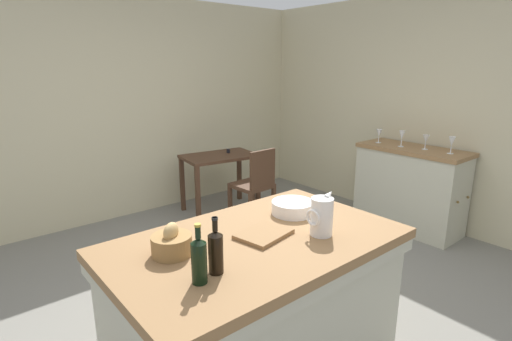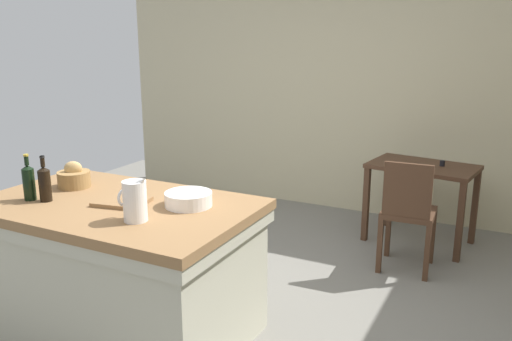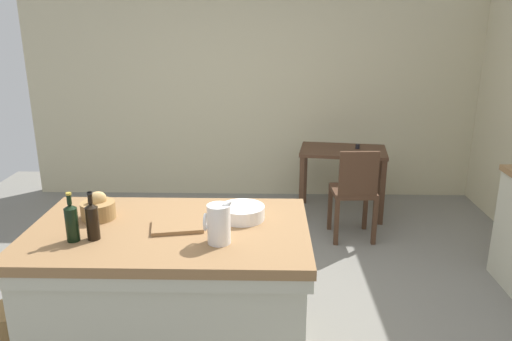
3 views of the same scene
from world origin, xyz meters
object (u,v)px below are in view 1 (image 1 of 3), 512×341
object	(u,v)px
side_cabinet	(409,188)
writing_desk	(220,164)
wine_glass_right	(379,134)
wine_glass_left	(426,139)
wooden_chair	(255,184)
bread_basket	(172,243)
wine_bottle_amber	(199,259)
pitcher	(322,216)
cutting_board	(264,234)
wine_glass_far_left	(452,142)
wine_bottle_dark	(216,251)
wine_glass_middle	(402,136)
island_table	(257,300)
wash_bowl	(293,207)

from	to	relation	value
side_cabinet	writing_desk	world-z (taller)	side_cabinet
wine_glass_right	wine_glass_left	bearing A→B (deg)	-83.33
wooden_chair	bread_basket	size ratio (longest dim) A/B	4.33
bread_basket	wine_glass_left	xyz separation A→B (m)	(3.19, 0.31, 0.12)
side_cabinet	bread_basket	bearing A→B (deg)	-172.31
wine_glass_left	wine_bottle_amber	bearing A→B (deg)	-168.87
wine_glass_left	wine_glass_right	size ratio (longest dim) A/B	1.00
writing_desk	pitcher	xyz separation A→B (m)	(-1.08, -2.60, 0.37)
writing_desk	wine_bottle_amber	bearing A→B (deg)	-126.23
cutting_board	wine_glass_far_left	xyz separation A→B (m)	(2.67, 0.17, 0.18)
wine_glass_left	side_cabinet	bearing A→B (deg)	93.76
wine_bottle_dark	wooden_chair	bearing A→B (deg)	46.24
wine_bottle_amber	wine_glass_left	distance (m)	3.29
wine_glass_middle	side_cabinet	bearing A→B (deg)	-65.89
wine_glass_right	side_cabinet	bearing A→B (deg)	-82.48
side_cabinet	bread_basket	world-z (taller)	bread_basket
island_table	wine_glass_middle	bearing A→B (deg)	14.43
bread_basket	wine_glass_left	bearing A→B (deg)	5.53
cutting_board	wine_glass_left	xyz separation A→B (m)	(2.67, 0.44, 0.17)
pitcher	wine_glass_far_left	size ratio (longest dim) A/B	1.50
writing_desk	wine_bottle_dark	distance (m)	3.15
side_cabinet	wash_bowl	bearing A→B (deg)	-169.67
wine_bottle_amber	wine_glass_middle	size ratio (longest dim) A/B	1.61
bread_basket	wine_bottle_dark	world-z (taller)	wine_bottle_dark
cutting_board	wine_bottle_amber	bearing A→B (deg)	-160.69
wine_bottle_dark	wine_glass_far_left	world-z (taller)	wine_bottle_dark
wine_bottle_dark	wine_bottle_amber	world-z (taller)	wine_bottle_amber
wash_bowl	wine_glass_middle	xyz separation A→B (m)	(2.23, 0.54, 0.15)
island_table	wash_bowl	world-z (taller)	wash_bowl
pitcher	bread_basket	bearing A→B (deg)	157.14
bread_basket	wine_glass_far_left	world-z (taller)	wine_glass_far_left
writing_desk	cutting_board	size ratio (longest dim) A/B	3.23
wine_glass_middle	bread_basket	bearing A→B (deg)	-169.97
wooden_chair	bread_basket	world-z (taller)	bread_basket
side_cabinet	wine_glass_right	world-z (taller)	wine_glass_right
pitcher	cutting_board	bearing A→B (deg)	143.45
side_cabinet	wine_glass_left	world-z (taller)	wine_glass_left
writing_desk	wine_glass_middle	xyz separation A→B (m)	(1.27, -1.71, 0.45)
wooden_chair	wine_bottle_amber	bearing A→B (deg)	-135.02
wine_bottle_dark	wine_bottle_amber	bearing A→B (deg)	-166.66
side_cabinet	writing_desk	size ratio (longest dim) A/B	1.21
side_cabinet	wine_glass_far_left	bearing A→B (deg)	-89.45
cutting_board	wine_glass_right	world-z (taller)	wine_glass_right
wooden_chair	wash_bowl	distance (m)	1.90
island_table	wine_glass_left	bearing A→B (deg)	9.19
island_table	wine_glass_left	xyz separation A→B (m)	(2.73, 0.44, 0.58)
wooden_chair	cutting_board	world-z (taller)	wooden_chair
wine_glass_far_left	wine_glass_right	world-z (taller)	wine_glass_far_left
wash_bowl	wine_bottle_dark	xyz separation A→B (m)	(-0.83, -0.31, 0.07)
island_table	writing_desk	size ratio (longest dim) A/B	1.72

